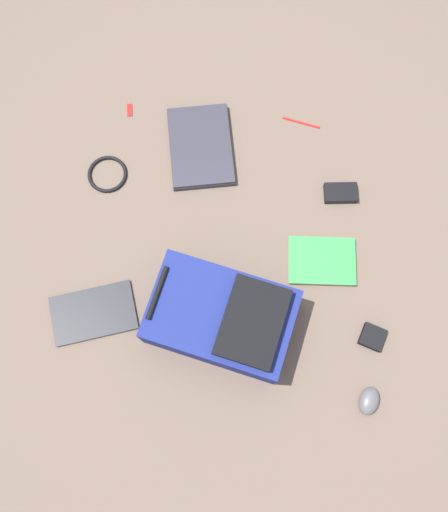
# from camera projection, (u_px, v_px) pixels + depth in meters

# --- Properties ---
(ground_plane) EXTENTS (3.50, 3.50, 0.00)m
(ground_plane) POSITION_uv_depth(u_px,v_px,m) (231.00, 246.00, 1.94)
(ground_plane) COLOR brown
(backpack) EXTENTS (0.39, 0.50, 0.20)m
(backpack) POSITION_uv_depth(u_px,v_px,m) (223.00, 318.00, 1.78)
(backpack) COLOR navy
(backpack) RESTS_ON ground_plane
(laptop) EXTENTS (0.35, 0.27, 0.03)m
(laptop) POSITION_uv_depth(u_px,v_px,m) (201.00, 146.00, 2.02)
(laptop) COLOR #24242C
(laptop) RESTS_ON ground_plane
(book_red) EXTENTS (0.17, 0.23, 0.02)m
(book_red) POSITION_uv_depth(u_px,v_px,m) (322.00, 261.00, 1.91)
(book_red) COLOR silver
(book_red) RESTS_ON ground_plane
(book_comic) EXTENTS (0.24, 0.31, 0.01)m
(book_comic) POSITION_uv_depth(u_px,v_px,m) (93.00, 313.00, 1.87)
(book_comic) COLOR silver
(book_comic) RESTS_ON ground_plane
(computer_mouse) EXTENTS (0.11, 0.09, 0.04)m
(computer_mouse) POSITION_uv_depth(u_px,v_px,m) (369.00, 401.00, 1.78)
(computer_mouse) COLOR #4C4C51
(computer_mouse) RESTS_ON ground_plane
(cable_coil) EXTENTS (0.14, 0.14, 0.01)m
(cable_coil) POSITION_uv_depth(u_px,v_px,m) (107.00, 174.00, 2.00)
(cable_coil) COLOR black
(cable_coil) RESTS_ON ground_plane
(power_brick) EXTENTS (0.08, 0.12, 0.03)m
(power_brick) POSITION_uv_depth(u_px,v_px,m) (341.00, 193.00, 1.97)
(power_brick) COLOR black
(power_brick) RESTS_ON ground_plane
(pen_black) EXTENTS (0.04, 0.14, 0.01)m
(pen_black) POSITION_uv_depth(u_px,v_px,m) (301.00, 122.00, 2.06)
(pen_black) COLOR red
(pen_black) RESTS_ON ground_plane
(earbud_pouch) EXTENTS (0.10, 0.10, 0.03)m
(earbud_pouch) POSITION_uv_depth(u_px,v_px,m) (372.00, 337.00, 1.84)
(earbud_pouch) COLOR black
(earbud_pouch) RESTS_ON ground_plane
(usb_stick) EXTENTS (0.05, 0.02, 0.01)m
(usb_stick) POSITION_uv_depth(u_px,v_px,m) (130.00, 110.00, 2.07)
(usb_stick) COLOR #B21919
(usb_stick) RESTS_ON ground_plane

